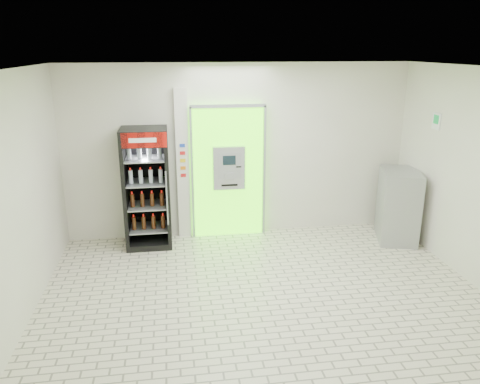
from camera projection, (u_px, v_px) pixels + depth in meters
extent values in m
plane|color=beige|center=(266.00, 301.00, 6.24)|extent=(6.00, 6.00, 0.00)
plane|color=silver|center=(239.00, 151.00, 8.15)|extent=(6.00, 0.00, 6.00)
plane|color=silver|center=(338.00, 295.00, 3.43)|extent=(6.00, 0.00, 6.00)
plane|color=silver|center=(13.00, 205.00, 5.37)|extent=(0.00, 5.00, 5.00)
plane|color=white|center=(271.00, 69.00, 5.35)|extent=(6.00, 6.00, 0.00)
cube|color=#4BE80D|center=(228.00, 172.00, 8.16)|extent=(1.20, 0.12, 2.30)
cube|color=gray|center=(228.00, 106.00, 7.76)|extent=(1.28, 0.04, 0.06)
cube|color=gray|center=(192.00, 174.00, 8.01)|extent=(0.04, 0.04, 2.30)
cube|color=gray|center=(264.00, 172.00, 8.19)|extent=(0.04, 0.04, 2.30)
cube|color=black|center=(234.00, 208.00, 8.32)|extent=(0.62, 0.01, 0.67)
cube|color=black|center=(208.00, 126.00, 7.82)|extent=(0.22, 0.01, 0.18)
cube|color=#97999E|center=(229.00, 168.00, 8.03)|extent=(0.55, 0.12, 0.75)
cube|color=black|center=(229.00, 160.00, 7.92)|extent=(0.22, 0.01, 0.16)
cube|color=gray|center=(229.00, 176.00, 8.01)|extent=(0.16, 0.01, 0.12)
cube|color=black|center=(239.00, 167.00, 7.98)|extent=(0.09, 0.01, 0.02)
cube|color=black|center=(229.00, 185.00, 8.06)|extent=(0.28, 0.01, 0.03)
cube|color=silver|center=(183.00, 165.00, 8.03)|extent=(0.22, 0.10, 2.60)
cube|color=#193FB2|center=(182.00, 146.00, 7.87)|extent=(0.09, 0.01, 0.06)
cube|color=red|center=(183.00, 153.00, 7.91)|extent=(0.09, 0.01, 0.06)
cube|color=yellow|center=(183.00, 161.00, 7.95)|extent=(0.09, 0.01, 0.06)
cube|color=orange|center=(183.00, 168.00, 7.99)|extent=(0.09, 0.01, 0.06)
cube|color=red|center=(183.00, 175.00, 8.03)|extent=(0.09, 0.01, 0.06)
cube|color=black|center=(147.00, 188.00, 7.75)|extent=(0.75, 0.68, 2.00)
cube|color=black|center=(148.00, 183.00, 8.04)|extent=(0.75, 0.05, 2.00)
cube|color=#AE1109|center=(143.00, 140.00, 7.17)|extent=(0.73, 0.01, 0.24)
cube|color=white|center=(143.00, 140.00, 7.17)|extent=(0.42, 0.00, 0.07)
cube|color=black|center=(150.00, 241.00, 8.03)|extent=(0.75, 0.68, 0.10)
cylinder|color=gray|center=(167.00, 199.00, 7.48)|extent=(0.02, 0.02, 0.90)
cube|color=gray|center=(149.00, 227.00, 7.95)|extent=(0.63, 0.58, 0.02)
cube|color=gray|center=(148.00, 205.00, 7.84)|extent=(0.63, 0.58, 0.02)
cube|color=gray|center=(146.00, 182.00, 7.72)|extent=(0.63, 0.58, 0.02)
cube|color=gray|center=(145.00, 159.00, 7.60)|extent=(0.63, 0.58, 0.02)
cube|color=#97999E|center=(398.00, 205.00, 8.09)|extent=(0.87, 1.07, 1.23)
cube|color=gray|center=(381.00, 203.00, 8.03)|extent=(0.28, 0.87, 0.01)
cube|color=white|center=(437.00, 121.00, 7.35)|extent=(0.02, 0.22, 0.26)
cube|color=#0C8A3B|center=(436.00, 119.00, 7.34)|extent=(0.00, 0.14, 0.14)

